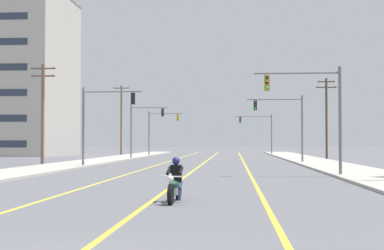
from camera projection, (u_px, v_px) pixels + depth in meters
The scene contains 15 objects.
lane_stripe_center at pixel (204, 163), 53.09m from camera, with size 0.16×100.00×0.01m, color yellow.
lane_stripe_left at pixel (166, 162), 53.36m from camera, with size 0.16×100.00×0.01m, color yellow.
lane_stripe_right at pixel (244, 163), 52.83m from camera, with size 0.16×100.00×0.01m, color yellow.
sidewalk_kerb_right at pixel (326, 164), 47.36m from camera, with size 4.40×110.00×0.14m, color #ADA89E.
sidewalk_kerb_left at pixel (79, 164), 48.87m from camera, with size 4.40×110.00×0.14m, color #ADA89E.
motorcycle_with_rider at pixel (175, 184), 18.39m from camera, with size 0.70×2.19×1.46m.
traffic_signal_near_right at pixel (315, 104), 32.00m from camera, with size 4.89×0.37×6.20m.
traffic_signal_near_left at pixel (100, 114), 44.14m from camera, with size 4.71×0.37×6.20m.
traffic_signal_mid_right at pixel (286, 118), 51.98m from camera, with size 5.11×0.37×6.20m.
traffic_signal_mid_left at pixel (142, 123), 64.64m from camera, with size 4.31×0.54×6.20m.
traffic_signal_far_right at pixel (261, 127), 86.92m from camera, with size 5.68×0.37×6.20m.
traffic_signal_far_left at pixel (159, 126), 78.41m from camera, with size 4.84×0.47×6.20m.
utility_pole_left_near at pixel (43, 110), 48.91m from camera, with size 2.20×0.26×8.68m.
utility_pole_right_far at pixel (326, 115), 65.59m from camera, with size 2.34×0.26×9.30m.
utility_pole_left_far at pixel (121, 119), 84.45m from camera, with size 2.38×0.26×10.35m.
Camera 1 is at (2.76, -8.12, 1.96)m, focal length 53.15 mm.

